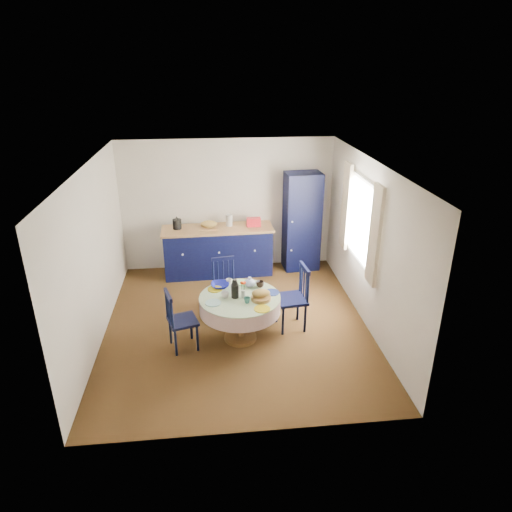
{
  "coord_description": "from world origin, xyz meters",
  "views": [
    {
      "loc": [
        -0.35,
        -6.1,
        3.81
      ],
      "look_at": [
        0.33,
        0.2,
        1.06
      ],
      "focal_mm": 32.0,
      "sensor_mm": 36.0,
      "label": 1
    }
  ],
  "objects_px": {
    "dining_table": "(241,304)",
    "chair_right": "(294,297)",
    "mug_d": "(229,282)",
    "mug_c": "(260,284)",
    "pantry_cabinet": "(302,222)",
    "mug_a": "(225,295)",
    "mug_b": "(247,300)",
    "kitchen_counter": "(218,250)",
    "cobalt_bowl": "(220,285)",
    "chair_far": "(225,286)",
    "chair_left": "(180,320)"
  },
  "relations": [
    {
      "from": "pantry_cabinet",
      "to": "dining_table",
      "type": "xyz_separation_m",
      "value": [
        -1.36,
        -2.4,
        -0.37
      ]
    },
    {
      "from": "mug_b",
      "to": "mug_c",
      "type": "xyz_separation_m",
      "value": [
        0.24,
        0.46,
        0.0
      ]
    },
    {
      "from": "chair_right",
      "to": "mug_c",
      "type": "bearing_deg",
      "value": -99.13
    },
    {
      "from": "chair_far",
      "to": "chair_left",
      "type": "bearing_deg",
      "value": -133.3
    },
    {
      "from": "chair_left",
      "to": "chair_right",
      "type": "height_order",
      "value": "chair_right"
    },
    {
      "from": "kitchen_counter",
      "to": "mug_d",
      "type": "height_order",
      "value": "kitchen_counter"
    },
    {
      "from": "dining_table",
      "to": "mug_d",
      "type": "relative_size",
      "value": 13.15
    },
    {
      "from": "dining_table",
      "to": "chair_right",
      "type": "relative_size",
      "value": 1.15
    },
    {
      "from": "pantry_cabinet",
      "to": "cobalt_bowl",
      "type": "bearing_deg",
      "value": -131.99
    },
    {
      "from": "dining_table",
      "to": "mug_d",
      "type": "height_order",
      "value": "dining_table"
    },
    {
      "from": "kitchen_counter",
      "to": "chair_far",
      "type": "bearing_deg",
      "value": -89.27
    },
    {
      "from": "pantry_cabinet",
      "to": "mug_a",
      "type": "distance_m",
      "value": 2.88
    },
    {
      "from": "mug_a",
      "to": "mug_b",
      "type": "distance_m",
      "value": 0.35
    },
    {
      "from": "pantry_cabinet",
      "to": "mug_c",
      "type": "xyz_separation_m",
      "value": [
        -1.05,
        -2.13,
        -0.2
      ]
    },
    {
      "from": "mug_b",
      "to": "mug_d",
      "type": "bearing_deg",
      "value": 109.84
    },
    {
      "from": "mug_b",
      "to": "mug_a",
      "type": "bearing_deg",
      "value": 147.24
    },
    {
      "from": "kitchen_counter",
      "to": "chair_far",
      "type": "relative_size",
      "value": 2.3
    },
    {
      "from": "chair_left",
      "to": "mug_b",
      "type": "bearing_deg",
      "value": -109.86
    },
    {
      "from": "kitchen_counter",
      "to": "cobalt_bowl",
      "type": "bearing_deg",
      "value": -92.51
    },
    {
      "from": "cobalt_bowl",
      "to": "mug_c",
      "type": "bearing_deg",
      "value": -4.89
    },
    {
      "from": "mug_b",
      "to": "mug_c",
      "type": "height_order",
      "value": "mug_c"
    },
    {
      "from": "mug_d",
      "to": "cobalt_bowl",
      "type": "height_order",
      "value": "mug_d"
    },
    {
      "from": "mug_b",
      "to": "chair_far",
      "type": "bearing_deg",
      "value": 104.37
    },
    {
      "from": "mug_d",
      "to": "mug_c",
      "type": "bearing_deg",
      "value": -17.8
    },
    {
      "from": "chair_right",
      "to": "mug_d",
      "type": "bearing_deg",
      "value": -106.33
    },
    {
      "from": "pantry_cabinet",
      "to": "mug_a",
      "type": "height_order",
      "value": "pantry_cabinet"
    },
    {
      "from": "chair_right",
      "to": "mug_a",
      "type": "relative_size",
      "value": 9.25
    },
    {
      "from": "chair_right",
      "to": "mug_d",
      "type": "height_order",
      "value": "chair_right"
    },
    {
      "from": "kitchen_counter",
      "to": "mug_a",
      "type": "relative_size",
      "value": 19.01
    },
    {
      "from": "kitchen_counter",
      "to": "dining_table",
      "type": "relative_size",
      "value": 1.79
    },
    {
      "from": "chair_left",
      "to": "mug_b",
      "type": "distance_m",
      "value": 0.98
    },
    {
      "from": "chair_right",
      "to": "mug_b",
      "type": "distance_m",
      "value": 0.89
    },
    {
      "from": "kitchen_counter",
      "to": "mug_a",
      "type": "height_order",
      "value": "kitchen_counter"
    },
    {
      "from": "chair_right",
      "to": "dining_table",
      "type": "bearing_deg",
      "value": -79.82
    },
    {
      "from": "cobalt_bowl",
      "to": "mug_a",
      "type": "bearing_deg",
      "value": -79.62
    },
    {
      "from": "mug_b",
      "to": "cobalt_bowl",
      "type": "relative_size",
      "value": 0.34
    },
    {
      "from": "chair_left",
      "to": "chair_right",
      "type": "xyz_separation_m",
      "value": [
        1.69,
        0.38,
        0.05
      ]
    },
    {
      "from": "mug_d",
      "to": "cobalt_bowl",
      "type": "bearing_deg",
      "value": -144.81
    },
    {
      "from": "dining_table",
      "to": "chair_far",
      "type": "distance_m",
      "value": 0.87
    },
    {
      "from": "pantry_cabinet",
      "to": "mug_c",
      "type": "distance_m",
      "value": 2.38
    },
    {
      "from": "chair_right",
      "to": "mug_d",
      "type": "distance_m",
      "value": 1.01
    },
    {
      "from": "kitchen_counter",
      "to": "mug_b",
      "type": "xyz_separation_m",
      "value": [
        0.33,
        -2.49,
        0.27
      ]
    },
    {
      "from": "kitchen_counter",
      "to": "dining_table",
      "type": "distance_m",
      "value": 2.31
    },
    {
      "from": "mug_a",
      "to": "cobalt_bowl",
      "type": "bearing_deg",
      "value": 100.38
    },
    {
      "from": "mug_b",
      "to": "mug_d",
      "type": "height_order",
      "value": "mug_b"
    },
    {
      "from": "chair_far",
      "to": "cobalt_bowl",
      "type": "xyz_separation_m",
      "value": [
        -0.09,
        -0.52,
        0.28
      ]
    },
    {
      "from": "mug_d",
      "to": "mug_a",
      "type": "bearing_deg",
      "value": -100.48
    },
    {
      "from": "kitchen_counter",
      "to": "cobalt_bowl",
      "type": "relative_size",
      "value": 7.76
    },
    {
      "from": "dining_table",
      "to": "mug_b",
      "type": "bearing_deg",
      "value": -67.51
    },
    {
      "from": "chair_far",
      "to": "cobalt_bowl",
      "type": "distance_m",
      "value": 0.6
    }
  ]
}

